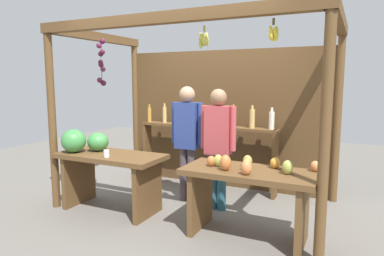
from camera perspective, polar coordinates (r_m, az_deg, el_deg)
The scene contains 7 objects.
ground_plane at distance 4.87m, azimuth 0.98°, elevation -12.40°, with size 12.00×12.00×0.00m, color slate.
market_stall at distance 4.99m, azimuth 3.21°, elevation 4.35°, with size 3.46×1.97×2.40m.
fruit_counter_left at distance 4.65m, azimuth -14.71°, elevation -5.16°, with size 1.41×0.68×1.06m.
fruit_counter_right at distance 3.75m, azimuth 9.37°, elevation -9.45°, with size 1.40×0.64×0.92m.
bottle_shelf_unit at distance 5.35m, azimuth 2.48°, elevation -1.50°, with size 2.22×0.22×1.34m.
vendor_man at distance 4.76m, azimuth -0.80°, elevation -0.87°, with size 0.48×0.22×1.61m.
vendor_woman at distance 4.44m, azimuth 4.33°, elevation -1.75°, with size 0.48×0.21×1.58m.
Camera 1 is at (1.93, -4.14, 1.69)m, focal length 32.20 mm.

